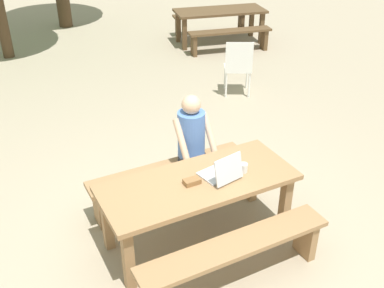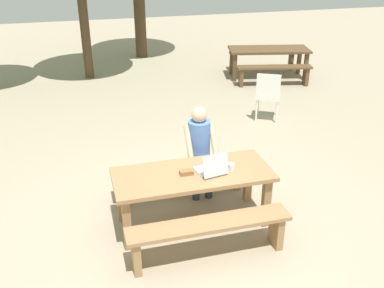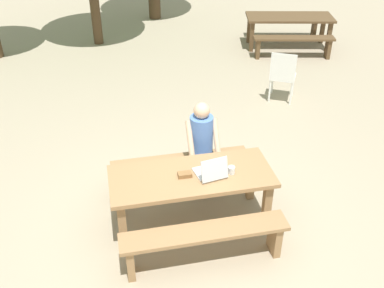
{
  "view_description": "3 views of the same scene",
  "coord_description": "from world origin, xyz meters",
  "px_view_note": "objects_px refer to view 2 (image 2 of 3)",
  "views": [
    {
      "loc": [
        -1.67,
        -3.08,
        3.14
      ],
      "look_at": [
        0.06,
        0.25,
        0.95
      ],
      "focal_mm": 42.41,
      "sensor_mm": 36.0,
      "label": 1
    },
    {
      "loc": [
        -1.18,
        -4.28,
        3.22
      ],
      "look_at": [
        0.06,
        0.25,
        0.95
      ],
      "focal_mm": 40.53,
      "sensor_mm": 36.0,
      "label": 2
    },
    {
      "loc": [
        -0.86,
        -4.04,
        3.75
      ],
      "look_at": [
        0.06,
        0.25,
        0.95
      ],
      "focal_mm": 42.03,
      "sensor_mm": 36.0,
      "label": 3
    }
  ],
  "objects_px": {
    "small_pouch": "(186,172)",
    "coffee_mug": "(231,167)",
    "picnic_table_front": "(193,180)",
    "plastic_chair": "(268,95)",
    "person_seated": "(200,145)",
    "picnic_table_mid": "(269,53)",
    "laptop": "(212,168)"
  },
  "relations": [
    {
      "from": "picnic_table_front",
      "to": "plastic_chair",
      "type": "relative_size",
      "value": 1.98
    },
    {
      "from": "coffee_mug",
      "to": "picnic_table_front",
      "type": "bearing_deg",
      "value": 171.08
    },
    {
      "from": "coffee_mug",
      "to": "plastic_chair",
      "type": "height_order",
      "value": "plastic_chair"
    },
    {
      "from": "small_pouch",
      "to": "plastic_chair",
      "type": "bearing_deg",
      "value": 50.66
    },
    {
      "from": "laptop",
      "to": "picnic_table_front",
      "type": "bearing_deg",
      "value": -27.28
    },
    {
      "from": "small_pouch",
      "to": "picnic_table_mid",
      "type": "relative_size",
      "value": 0.08
    },
    {
      "from": "laptop",
      "to": "plastic_chair",
      "type": "height_order",
      "value": "laptop"
    },
    {
      "from": "picnic_table_front",
      "to": "plastic_chair",
      "type": "xyz_separation_m",
      "value": [
        2.26,
        2.83,
        -0.1
      ]
    },
    {
      "from": "coffee_mug",
      "to": "picnic_table_mid",
      "type": "distance_m",
      "value": 6.27
    },
    {
      "from": "plastic_chair",
      "to": "picnic_table_front",
      "type": "bearing_deg",
      "value": 79.81
    },
    {
      "from": "small_pouch",
      "to": "plastic_chair",
      "type": "distance_m",
      "value": 3.7
    },
    {
      "from": "small_pouch",
      "to": "picnic_table_mid",
      "type": "distance_m",
      "value": 6.5
    },
    {
      "from": "picnic_table_front",
      "to": "small_pouch",
      "type": "bearing_deg",
      "value": -166.16
    },
    {
      "from": "small_pouch",
      "to": "person_seated",
      "type": "xyz_separation_m",
      "value": [
        0.35,
        0.65,
        0.0
      ]
    },
    {
      "from": "laptop",
      "to": "small_pouch",
      "type": "relative_size",
      "value": 2.38
    },
    {
      "from": "picnic_table_front",
      "to": "small_pouch",
      "type": "xyz_separation_m",
      "value": [
        -0.08,
        -0.02,
        0.13
      ]
    },
    {
      "from": "picnic_table_mid",
      "to": "small_pouch",
      "type": "bearing_deg",
      "value": -110.51
    },
    {
      "from": "picnic_table_front",
      "to": "person_seated",
      "type": "relative_size",
      "value": 1.5
    },
    {
      "from": "picnic_table_front",
      "to": "picnic_table_mid",
      "type": "relative_size",
      "value": 0.91
    },
    {
      "from": "laptop",
      "to": "person_seated",
      "type": "relative_size",
      "value": 0.3
    },
    {
      "from": "small_pouch",
      "to": "coffee_mug",
      "type": "xyz_separation_m",
      "value": [
        0.53,
        -0.05,
        0.02
      ]
    },
    {
      "from": "plastic_chair",
      "to": "picnic_table_mid",
      "type": "xyz_separation_m",
      "value": [
        1.19,
        2.6,
        0.12
      ]
    },
    {
      "from": "laptop",
      "to": "person_seated",
      "type": "xyz_separation_m",
      "value": [
        0.06,
        0.7,
        -0.04
      ]
    },
    {
      "from": "picnic_table_front",
      "to": "coffee_mug",
      "type": "relative_size",
      "value": 20.83
    },
    {
      "from": "coffee_mug",
      "to": "person_seated",
      "type": "bearing_deg",
      "value": 104.28
    },
    {
      "from": "picnic_table_front",
      "to": "plastic_chair",
      "type": "height_order",
      "value": "plastic_chair"
    },
    {
      "from": "small_pouch",
      "to": "picnic_table_mid",
      "type": "xyz_separation_m",
      "value": [
        3.53,
        5.46,
        -0.11
      ]
    },
    {
      "from": "picnic_table_front",
      "to": "coffee_mug",
      "type": "height_order",
      "value": "coffee_mug"
    },
    {
      "from": "person_seated",
      "to": "picnic_table_mid",
      "type": "relative_size",
      "value": 0.6
    },
    {
      "from": "small_pouch",
      "to": "plastic_chair",
      "type": "xyz_separation_m",
      "value": [
        2.34,
        2.85,
        -0.23
      ]
    },
    {
      "from": "coffee_mug",
      "to": "plastic_chair",
      "type": "bearing_deg",
      "value": 58.12
    },
    {
      "from": "laptop",
      "to": "picnic_table_mid",
      "type": "distance_m",
      "value": 6.38
    }
  ]
}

